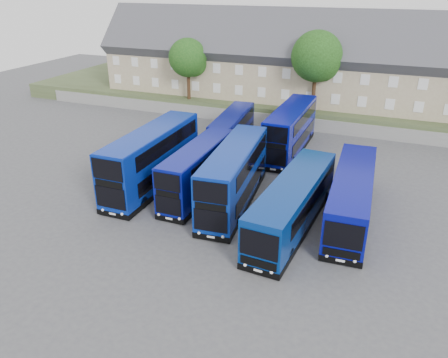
% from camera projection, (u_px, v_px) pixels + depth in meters
% --- Properties ---
extents(ground, '(120.00, 120.00, 0.00)m').
position_uv_depth(ground, '(212.00, 224.00, 31.88)').
color(ground, '#47484D').
rests_on(ground, ground).
extents(retaining_wall, '(70.00, 0.40, 1.50)m').
position_uv_depth(retaining_wall, '(292.00, 122.00, 51.77)').
color(retaining_wall, slate).
rests_on(retaining_wall, ground).
extents(earth_bank, '(80.00, 20.00, 2.00)m').
position_uv_depth(earth_bank, '(310.00, 100.00, 60.08)').
color(earth_bank, '#404C2B').
rests_on(earth_bank, ground).
extents(terrace_row, '(66.00, 10.40, 11.20)m').
position_uv_depth(terrace_row, '(356.00, 67.00, 52.33)').
color(terrace_row, tan).
rests_on(terrace_row, earth_bank).
extents(dd_front_left, '(2.92, 12.38, 4.91)m').
position_uv_depth(dd_front_left, '(152.00, 160.00, 36.77)').
color(dd_front_left, '#082595').
rests_on(dd_front_left, ground).
extents(dd_front_mid, '(2.41, 10.40, 4.13)m').
position_uv_depth(dd_front_mid, '(198.00, 172.00, 35.47)').
color(dd_front_mid, '#071082').
rests_on(dd_front_mid, ground).
extents(dd_front_right, '(3.76, 11.91, 4.66)m').
position_uv_depth(dd_front_right, '(234.00, 177.00, 33.82)').
color(dd_front_right, '#082893').
rests_on(dd_front_right, ground).
extents(dd_rear_left, '(3.15, 10.04, 3.92)m').
position_uv_depth(dd_rear_left, '(232.00, 133.00, 44.61)').
color(dd_rear_left, '#060F79').
rests_on(dd_rear_left, ground).
extents(dd_rear_right, '(2.76, 11.73, 4.65)m').
position_uv_depth(dd_rear_right, '(290.00, 131.00, 44.03)').
color(dd_rear_right, '#080E99').
rests_on(dd_rear_right, ground).
extents(coach_east_a, '(3.67, 13.22, 3.57)m').
position_uv_depth(coach_east_a, '(293.00, 205.00, 30.89)').
color(coach_east_a, navy).
rests_on(coach_east_a, ground).
extents(coach_east_b, '(3.28, 13.01, 3.53)m').
position_uv_depth(coach_east_b, '(351.00, 197.00, 32.01)').
color(coach_east_b, '#070B85').
rests_on(coach_east_b, ground).
extents(tree_west, '(4.80, 4.80, 7.65)m').
position_uv_depth(tree_west, '(189.00, 59.00, 54.75)').
color(tree_west, '#382314').
rests_on(tree_west, earth_bank).
extents(tree_mid, '(5.76, 5.76, 9.18)m').
position_uv_depth(tree_mid, '(318.00, 58.00, 49.31)').
color(tree_mid, '#382314').
rests_on(tree_mid, earth_bank).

